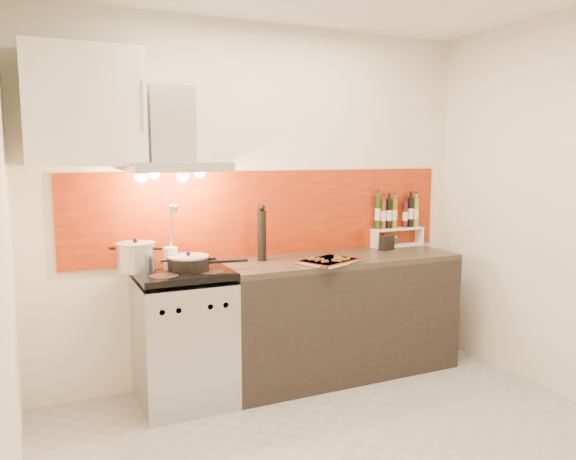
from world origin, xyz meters
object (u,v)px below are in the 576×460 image
counter (340,315)px  stock_pot (136,257)px  baking_tray (329,261)px  pepper_mill (262,233)px  range_stove (184,338)px  saute_pan (190,263)px

counter → stock_pot: bearing=176.9°
counter → baking_tray: bearing=-138.6°
counter → baking_tray: 0.53m
stock_pot → pepper_mill: size_ratio=0.62×
range_stove → pepper_mill: pepper_mill is taller
counter → stock_pot: (-1.48, 0.08, 0.55)m
stock_pot → saute_pan: (0.32, -0.13, -0.04)m
baking_tray → range_stove: bearing=170.8°
saute_pan → baking_tray: saute_pan is taller
range_stove → stock_pot: stock_pot is taller
baking_tray → counter: bearing=41.4°
saute_pan → range_stove: bearing=135.5°
range_stove → stock_pot: size_ratio=3.59×
stock_pot → saute_pan: stock_pot is taller
range_stove → saute_pan: saute_pan is taller
counter → baking_tray: baking_tray is taller
counter → pepper_mill: pepper_mill is taller
counter → baking_tray: (-0.19, -0.17, 0.47)m
saute_pan → counter: bearing=2.2°
range_stove → stock_pot: 0.63m
saute_pan → pepper_mill: bearing=15.2°
range_stove → baking_tray: size_ratio=1.80×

